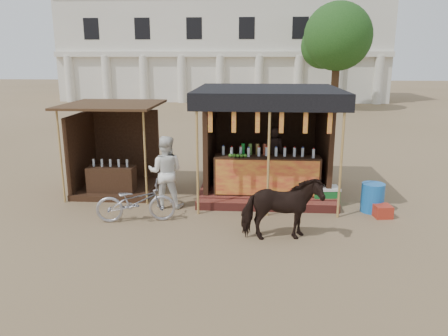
% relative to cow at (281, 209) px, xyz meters
% --- Properties ---
extents(ground, '(120.00, 120.00, 0.00)m').
position_rel_cow_xyz_m(ground, '(-1.23, -0.20, -0.65)').
color(ground, '#846B4C').
rests_on(ground, ground).
extents(main_stall, '(3.60, 3.61, 2.78)m').
position_rel_cow_xyz_m(main_stall, '(-0.22, 3.16, 0.37)').
color(main_stall, maroon).
rests_on(main_stall, ground).
extents(secondary_stall, '(2.40, 2.40, 2.38)m').
position_rel_cow_xyz_m(secondary_stall, '(-4.40, 3.04, 0.20)').
color(secondary_stall, '#3B2415').
rests_on(secondary_stall, ground).
extents(cow, '(1.64, 0.94, 1.31)m').
position_rel_cow_xyz_m(cow, '(0.00, 0.00, 0.00)').
color(cow, black).
rests_on(cow, ground).
extents(motorbike, '(1.81, 0.89, 0.91)m').
position_rel_cow_xyz_m(motorbike, '(-3.14, 0.80, -0.20)').
color(motorbike, '#A1A0A9').
rests_on(motorbike, ground).
extents(bystander, '(0.86, 0.68, 1.75)m').
position_rel_cow_xyz_m(bystander, '(-2.66, 1.80, 0.22)').
color(bystander, white).
rests_on(bystander, ground).
extents(blue_barrel, '(0.67, 0.67, 0.68)m').
position_rel_cow_xyz_m(blue_barrel, '(2.24, 1.80, -0.31)').
color(blue_barrel, blue).
rests_on(blue_barrel, ground).
extents(red_crate, '(0.42, 0.42, 0.28)m').
position_rel_cow_xyz_m(red_crate, '(2.39, 1.44, -0.51)').
color(red_crate, '#A72C1B').
rests_on(red_crate, ground).
extents(cooler, '(0.68, 0.51, 0.46)m').
position_rel_cow_xyz_m(cooler, '(1.22, 2.21, -0.42)').
color(cooler, '#186F2A').
rests_on(cooler, ground).
extents(background_building, '(26.00, 7.45, 8.18)m').
position_rel_cow_xyz_m(background_building, '(-3.23, 29.75, 3.33)').
color(background_building, silver).
rests_on(background_building, ground).
extents(tree, '(4.50, 4.40, 7.00)m').
position_rel_cow_xyz_m(tree, '(4.58, 21.94, 3.98)').
color(tree, '#382314').
rests_on(tree, ground).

